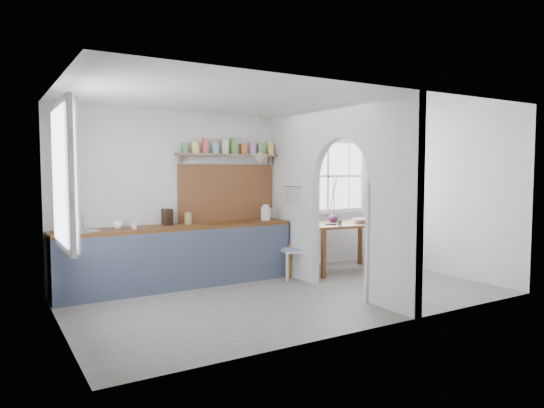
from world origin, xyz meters
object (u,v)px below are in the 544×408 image
dining_table (343,247)px  chair_left (295,249)px  chair_right (384,241)px  kettle (266,213)px  vase (334,217)px

dining_table → chair_left: size_ratio=1.40×
dining_table → chair_right: size_ratio=1.50×
kettle → chair_right: bearing=-5.9°
chair_left → chair_right: bearing=106.1°
chair_left → chair_right: (1.95, 0.04, -0.03)m
dining_table → vase: size_ratio=7.07×
dining_table → chair_right: chair_right is taller
chair_left → kettle: size_ratio=3.70×
chair_right → dining_table: bearing=91.6°
chair_left → chair_right: 1.95m
chair_left → kettle: kettle is taller
kettle → vase: size_ratio=1.37×
chair_right → kettle: kettle is taller
dining_table → vase: bearing=101.8°
chair_left → chair_right: chair_left is taller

